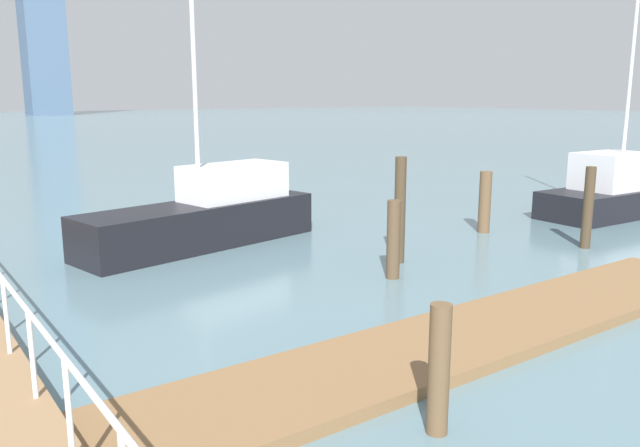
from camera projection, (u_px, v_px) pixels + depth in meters
name	position (u px, v px, depth m)	size (l,w,h in m)	color
ground_plane	(112.00, 260.00, 15.03)	(300.00, 300.00, 0.00)	slate
floating_dock	(471.00, 335.00, 10.09)	(13.15, 2.00, 0.18)	olive
dock_piling_0	(393.00, 240.00, 13.40)	(0.29, 0.29, 1.68)	brown
dock_piling_2	(400.00, 210.00, 14.61)	(0.26, 0.26, 2.47)	#473826
dock_piling_3	(485.00, 202.00, 17.93)	(0.34, 0.34, 1.74)	brown
dock_piling_4	(588.00, 208.00, 16.05)	(0.25, 0.25, 2.09)	#473826
dock_piling_5	(439.00, 370.00, 7.20)	(0.25, 0.25, 1.56)	brown
moored_boat_0	(617.00, 191.00, 20.63)	(6.16, 2.29, 9.22)	black
moored_boat_3	(208.00, 214.00, 16.51)	(6.69, 2.96, 8.60)	black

